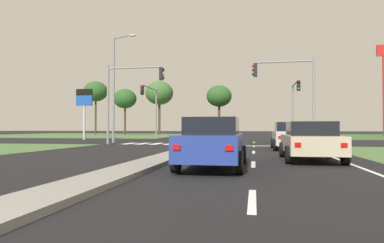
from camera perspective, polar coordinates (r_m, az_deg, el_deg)
ground_plane at (r=31.66m, az=3.92°, el=-3.35°), size 200.00×200.00×0.00m
grass_verge_far_left at (r=63.04m, az=-17.10°, el=-2.16°), size 35.00×35.00×0.01m
median_island_near at (r=12.98m, az=-5.57°, el=-6.35°), size 1.20×22.00×0.14m
median_island_far at (r=56.56m, az=6.76°, el=-2.27°), size 1.20×36.00×0.14m
lane_dash_near at (r=6.20m, az=9.99°, el=-12.80°), size 0.14×2.00×0.01m
lane_dash_second at (r=12.13m, az=10.17°, el=-7.02°), size 0.14×2.00×0.01m
lane_dash_third at (r=18.11m, az=10.23°, el=-5.04°), size 0.14×2.00×0.01m
lane_dash_fourth at (r=24.10m, az=10.26°, el=-4.05°), size 0.14×2.00×0.01m
lane_dash_fifth at (r=30.09m, az=10.27°, el=-3.45°), size 0.14×2.00×0.01m
edge_line_right at (r=13.89m, az=24.22°, el=-6.18°), size 0.14×24.00×0.01m
stop_bar_near at (r=24.47m, az=10.96°, el=-4.00°), size 6.40×0.50×0.01m
crosswalk_bar_near at (r=28.08m, az=-10.42°, el=-3.62°), size 0.70×2.80×0.01m
crosswalk_bar_second at (r=27.70m, az=-8.19°, el=-3.66°), size 0.70×2.80×0.01m
crosswalk_bar_third at (r=27.35m, az=-5.90°, el=-3.70°), size 0.70×2.80×0.01m
crosswalk_bar_fourth at (r=27.05m, az=-3.56°, el=-3.73°), size 0.70×2.80×0.01m
crosswalk_bar_fifth at (r=26.80m, az=-1.17°, el=-3.76°), size 0.70×2.80×0.01m
crosswalk_bar_sixth at (r=26.60m, az=1.27°, el=-3.78°), size 0.70×2.80×0.01m
crosswalk_bar_seventh at (r=26.44m, az=3.73°, el=-3.80°), size 0.70×2.80×0.01m
crosswalk_bar_eighth at (r=26.33m, az=6.23°, el=-3.80°), size 0.70×2.80×0.01m
car_black_near at (r=59.24m, az=4.79°, el=-1.54°), size 2.01×4.56×1.49m
car_silver_second at (r=20.77m, az=15.86°, el=-2.28°), size 1.96×4.30×1.59m
car_white_third at (r=29.88m, az=18.13°, el=-1.97°), size 4.59×2.05×1.49m
car_blue_fourth at (r=10.90m, az=3.53°, el=-3.47°), size 1.99×4.55×1.59m
car_beige_fifth at (r=13.99m, az=19.07°, el=-3.04°), size 2.10×4.37×1.50m
traffic_signal_near_right at (r=25.14m, az=16.29°, el=5.69°), size 4.32×0.32×6.18m
traffic_signal_far_right at (r=36.49m, az=16.73°, el=3.49°), size 0.32×5.33×5.97m
traffic_signal_near_left at (r=26.77m, az=-10.69°, el=5.20°), size 4.61×0.32×6.11m
traffic_signal_far_left at (r=37.90m, az=-6.79°, el=3.18°), size 0.32×5.34×5.86m
street_lamp_second at (r=30.20m, az=-12.63°, el=6.26°), size 2.49×1.33×9.05m
pedestrian_at_median at (r=39.87m, az=4.95°, el=-1.00°), size 0.34×0.34×1.91m
fastfood_pole_sign at (r=56.54m, az=29.23°, el=7.41°), size 1.80×0.40×13.15m
fuel_price_totem at (r=38.62m, az=-17.49°, el=2.99°), size 1.80×0.24×5.44m
treeline_near at (r=67.51m, az=-15.73°, el=4.80°), size 4.45×4.45×10.06m
treeline_second at (r=64.06m, az=-11.08°, el=3.70°), size 4.18×4.18×8.39m
treeline_third at (r=64.57m, az=-5.46°, el=4.70°), size 5.18×5.18×9.99m
treeline_fourth at (r=59.44m, az=4.53°, el=4.19°), size 4.34×4.34×8.61m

